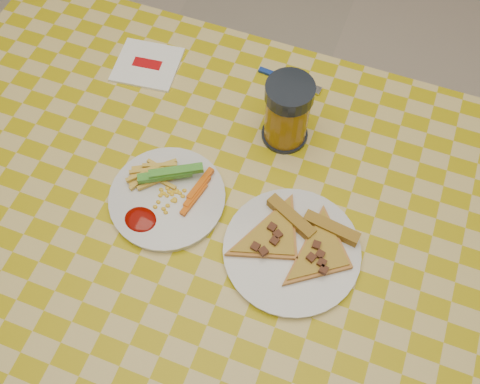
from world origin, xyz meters
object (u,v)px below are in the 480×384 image
table (219,238)px  plate_right (292,251)px  drink_glass (287,113)px  plate_left (167,199)px

table → plate_right: plate_right is taller
plate_right → drink_glass: (-0.09, 0.23, 0.06)m
plate_right → drink_glass: size_ratio=1.59×
plate_left → drink_glass: (0.15, 0.21, 0.06)m
table → plate_right: size_ratio=5.60×
table → plate_left: (-0.10, 0.01, 0.08)m
table → drink_glass: drink_glass is taller
plate_left → drink_glass: size_ratio=1.42×
table → drink_glass: 0.26m
table → drink_glass: size_ratio=8.91×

